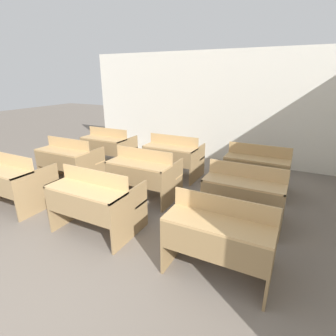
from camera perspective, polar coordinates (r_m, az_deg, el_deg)
The scene contains 11 objects.
ground_plane at distance 3.22m, azimuth -31.84°, elevation -25.41°, with size 30.00×30.00×0.00m, color #70665B.
wall_back at distance 7.01m, azimuth 8.81°, elevation 12.98°, with size 6.92×0.06×2.73m.
bench_front_left at distance 5.13m, azimuth -30.65°, elevation -2.14°, with size 1.13×0.82×0.93m.
bench_front_center at distance 3.84m, azimuth -15.44°, elevation -6.74°, with size 1.13×0.82×0.93m.
bench_front_right at distance 3.03m, azimuth 11.49°, elevation -13.90°, with size 1.13×0.82×0.93m.
bench_second_left at distance 5.83m, azimuth -20.66°, elevation 1.74°, with size 1.13×0.82×0.93m.
bench_second_center at distance 4.71m, azimuth -5.27°, elevation -1.14°, with size 1.13×0.82×0.93m.
bench_second_right at distance 4.08m, azimuth 16.34°, elevation -5.21°, with size 1.13×0.82×0.93m.
bench_third_left at distance 6.68m, azimuth -12.82°, elevation 4.67°, with size 1.13×0.82×0.93m.
bench_third_center at distance 5.73m, azimuth 1.17°, elevation 2.71°, with size 1.13×0.82×0.93m.
bench_third_right at distance 5.24m, azimuth 18.82°, elevation 0.03°, with size 1.13×0.82×0.93m.
Camera 1 is at (2.22, -0.96, 2.13)m, focal length 28.00 mm.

